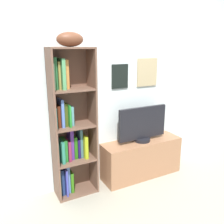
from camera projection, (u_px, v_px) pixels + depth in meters
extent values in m
cube|color=#A19C8A|center=(176.00, 222.00, 2.48)|extent=(5.20, 5.20, 0.04)
cube|color=silver|center=(122.00, 81.00, 3.10)|extent=(4.80, 0.06, 2.59)
cube|color=black|center=(120.00, 76.00, 3.02)|extent=(0.23, 0.02, 0.30)
cube|color=gray|center=(120.00, 76.00, 3.02)|extent=(0.18, 0.01, 0.25)
cube|color=tan|center=(147.00, 72.00, 3.20)|extent=(0.31, 0.02, 0.37)
cube|color=slate|center=(147.00, 72.00, 3.20)|extent=(0.26, 0.01, 0.32)
cube|color=brown|center=(53.00, 128.00, 2.63)|extent=(0.02, 0.28, 1.73)
cube|color=brown|center=(93.00, 122.00, 2.84)|extent=(0.02, 0.28, 1.73)
cube|color=brown|center=(70.00, 122.00, 2.85)|extent=(0.49, 0.01, 1.73)
cube|color=brown|center=(77.00, 191.00, 2.96)|extent=(0.45, 0.27, 0.02)
cube|color=brown|center=(75.00, 160.00, 2.85)|extent=(0.45, 0.27, 0.02)
cube|color=brown|center=(74.00, 126.00, 2.74)|extent=(0.45, 0.27, 0.02)
cube|color=brown|center=(72.00, 90.00, 2.63)|extent=(0.45, 0.27, 0.02)
cube|color=brown|center=(70.00, 48.00, 2.51)|extent=(0.45, 0.27, 0.02)
cube|color=teal|center=(58.00, 182.00, 2.87)|extent=(0.02, 0.16, 0.30)
cube|color=navy|center=(61.00, 180.00, 2.88)|extent=(0.04, 0.17, 0.33)
cube|color=#4449B1|center=(65.00, 180.00, 2.87)|extent=(0.02, 0.22, 0.34)
cube|color=#587EBD|center=(67.00, 178.00, 2.91)|extent=(0.04, 0.16, 0.35)
cube|color=#317214|center=(70.00, 180.00, 2.94)|extent=(0.03, 0.17, 0.26)
cube|color=#206651|center=(57.00, 151.00, 2.78)|extent=(0.04, 0.15, 0.24)
cube|color=#2E836A|center=(61.00, 151.00, 2.77)|extent=(0.03, 0.21, 0.26)
cube|color=#247829|center=(64.00, 149.00, 2.80)|extent=(0.04, 0.17, 0.26)
cube|color=maroon|center=(68.00, 150.00, 2.82)|extent=(0.03, 0.18, 0.24)
cube|color=#532B88|center=(70.00, 143.00, 2.83)|extent=(0.04, 0.15, 0.37)
cube|color=#236312|center=(74.00, 147.00, 2.87)|extent=(0.04, 0.15, 0.27)
cube|color=#1D114F|center=(77.00, 147.00, 2.89)|extent=(0.03, 0.15, 0.24)
cube|color=#40696D|center=(80.00, 142.00, 2.89)|extent=(0.03, 0.15, 0.36)
cube|color=#A1B01C|center=(84.00, 146.00, 2.89)|extent=(0.04, 0.21, 0.27)
cube|color=#3EC3AF|center=(54.00, 117.00, 2.66)|extent=(0.03, 0.17, 0.23)
cube|color=#53210F|center=(57.00, 116.00, 2.67)|extent=(0.04, 0.16, 0.25)
cube|color=#5376C8|center=(61.00, 113.00, 2.67)|extent=(0.03, 0.18, 0.31)
cube|color=#475119|center=(64.00, 114.00, 2.71)|extent=(0.04, 0.15, 0.26)
cube|color=#248C2C|center=(68.00, 115.00, 2.70)|extent=(0.02, 0.21, 0.25)
cube|color=#5899A0|center=(70.00, 115.00, 2.74)|extent=(0.04, 0.16, 0.22)
cube|color=#75B581|center=(52.00, 77.00, 2.53)|extent=(0.03, 0.18, 0.28)
cube|color=#255E31|center=(54.00, 73.00, 2.55)|extent=(0.04, 0.15, 0.34)
cube|color=olive|center=(58.00, 75.00, 2.57)|extent=(0.02, 0.16, 0.30)
cube|color=#54A465|center=(62.00, 74.00, 2.57)|extent=(0.04, 0.19, 0.33)
cube|color=#C67E39|center=(65.00, 74.00, 2.61)|extent=(0.04, 0.15, 0.31)
ellipsoid|color=brown|center=(70.00, 39.00, 2.49)|extent=(0.30, 0.18, 0.15)
cube|color=#9D6A49|center=(141.00, 158.00, 3.29)|extent=(1.11, 0.35, 0.51)
cube|color=brown|center=(149.00, 163.00, 3.15)|extent=(1.00, 0.01, 0.33)
cylinder|color=black|center=(142.00, 139.00, 3.22)|extent=(0.22, 0.22, 0.04)
cube|color=black|center=(143.00, 123.00, 3.16)|extent=(0.70, 0.04, 0.43)
cube|color=navy|center=(143.00, 123.00, 3.15)|extent=(0.66, 0.01, 0.39)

